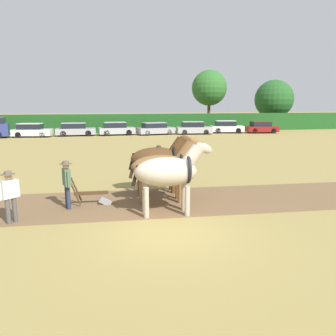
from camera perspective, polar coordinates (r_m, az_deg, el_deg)
The scene contains 19 objects.
ground_plane at distance 9.81m, azimuth -0.24°, elevation -10.92°, with size 240.00×240.00×0.00m, color #998447.
plowed_furrow_strip at distance 12.81m, azimuth -21.50°, elevation -6.34°, with size 29.52×3.77×0.01m, color brown.
hedgerow at distance 42.92m, azimuth -9.24°, elevation 7.69°, with size 73.39×1.30×2.34m, color #1E511E.
tree_center_left at distance 49.70m, azimuth 7.21°, elevation 13.64°, with size 5.14×5.14×8.47m.
tree_center at distance 54.25m, azimuth 17.98°, elevation 11.31°, with size 5.91×5.91×7.25m.
draft_horse_lead_left at distance 10.86m, azimuth 0.16°, elevation -0.64°, with size 2.78×1.14×2.51m.
draft_horse_lead_right at distance 12.25m, azimuth -0.78°, elevation 0.37°, with size 2.91×1.00×2.50m.
draft_horse_trail_left at distance 13.62m, azimuth -1.65°, elevation 1.65°, with size 2.77×1.10×2.47m.
plow at distance 12.43m, azimuth -12.64°, elevation -4.87°, with size 1.50×0.48×1.13m.
farmer_at_plow at distance 12.07m, azimuth -17.23°, elevation -2.15°, with size 0.43×0.64×1.72m.
farmer_beside_team at distance 15.85m, azimuth -1.62°, elevation 1.40°, with size 0.48×0.51×1.70m.
farmer_onlooker_left at distance 11.26m, azimuth -25.86°, elevation -3.95°, with size 0.52×0.46×1.67m.
parked_car_left at distance 39.52m, azimuth -22.62°, elevation 6.05°, with size 4.34×2.30×1.52m.
parked_car_center_left at distance 39.36m, azimuth -15.83°, elevation 6.46°, with size 4.45×1.83×1.50m.
parked_car_center at distance 39.24m, azimuth -9.02°, elevation 6.76°, with size 4.31×2.21×1.53m.
parked_car_center_right at distance 39.40m, azimuth -2.21°, elevation 6.84°, with size 4.68×2.64×1.45m.
parked_car_right at distance 40.12m, azimuth 4.50°, elevation 6.95°, with size 4.35×2.10×1.53m.
parked_car_far_right at distance 42.29m, azimuth 10.14°, elevation 7.05°, with size 4.36×2.52×1.55m.
parked_car_end_right at distance 43.26m, azimuth 15.97°, elevation 6.82°, with size 4.05×2.29×1.46m.
Camera 1 is at (-1.78, -8.91, 3.70)m, focal length 35.00 mm.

